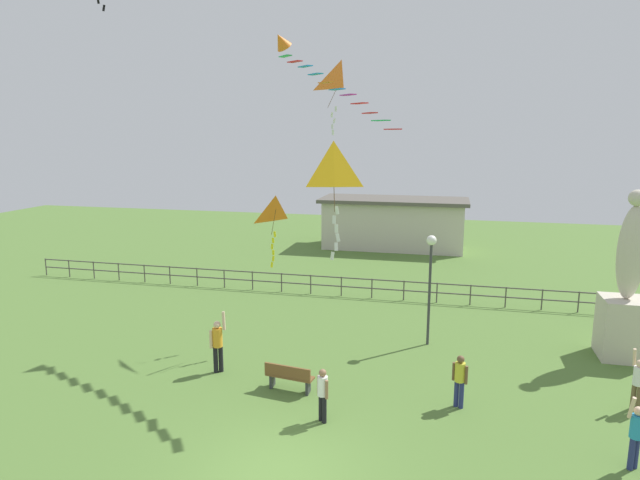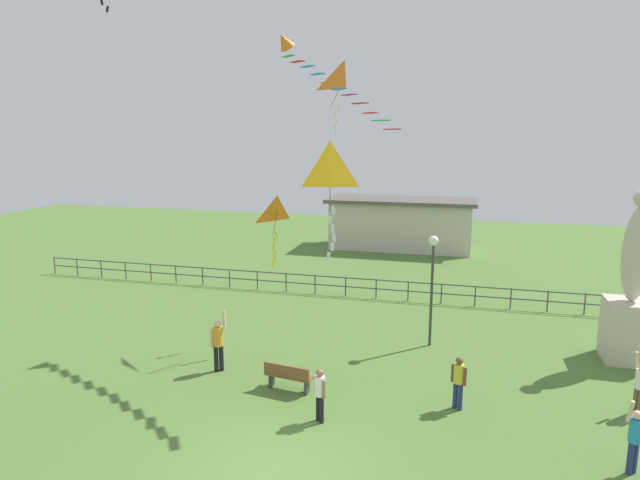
{
  "view_description": "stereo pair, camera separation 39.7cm",
  "coord_description": "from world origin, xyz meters",
  "px_view_note": "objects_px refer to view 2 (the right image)",
  "views": [
    {
      "loc": [
        3.57,
        -10.66,
        7.65
      ],
      "look_at": [
        -0.3,
        5.4,
        4.43
      ],
      "focal_mm": 30.34,
      "sensor_mm": 36.0,
      "label": 1
    },
    {
      "loc": [
        3.96,
        -10.57,
        7.65
      ],
      "look_at": [
        -0.3,
        5.4,
        4.43
      ],
      "focal_mm": 30.34,
      "sensor_mm": 36.0,
      "label": 2
    }
  ],
  "objects_px": {
    "statue_monument": "(631,305)",
    "person_2": "(218,341)",
    "lamppost": "(433,266)",
    "kite_3": "(277,212)",
    "kite_0": "(344,80)",
    "person_0": "(640,384)",
    "streamer_kite": "(294,50)",
    "person_3": "(320,392)",
    "kite_1": "(330,170)",
    "person_1": "(459,379)",
    "park_bench": "(288,376)",
    "person_4": "(635,437)"
  },
  "relations": [
    {
      "from": "park_bench",
      "to": "person_0",
      "type": "height_order",
      "value": "person_0"
    },
    {
      "from": "statue_monument",
      "to": "person_0",
      "type": "xyz_separation_m",
      "value": [
        -0.69,
        -3.99,
        -1.1
      ]
    },
    {
      "from": "statue_monument",
      "to": "streamer_kite",
      "type": "relative_size",
      "value": 1.04
    },
    {
      "from": "lamppost",
      "to": "streamer_kite",
      "type": "xyz_separation_m",
      "value": [
        -5.32,
        0.5,
        7.69
      ]
    },
    {
      "from": "lamppost",
      "to": "kite_0",
      "type": "bearing_deg",
      "value": 157.05
    },
    {
      "from": "park_bench",
      "to": "person_0",
      "type": "bearing_deg",
      "value": 6.75
    },
    {
      "from": "person_4",
      "to": "kite_3",
      "type": "xyz_separation_m",
      "value": [
        -10.29,
        4.99,
        4.09
      ]
    },
    {
      "from": "person_1",
      "to": "person_2",
      "type": "distance_m",
      "value": 7.66
    },
    {
      "from": "person_3",
      "to": "person_4",
      "type": "distance_m",
      "value": 7.51
    },
    {
      "from": "statue_monument",
      "to": "kite_1",
      "type": "distance_m",
      "value": 12.31
    },
    {
      "from": "person_3",
      "to": "person_4",
      "type": "xyz_separation_m",
      "value": [
        7.51,
        -0.35,
        0.05
      ]
    },
    {
      "from": "streamer_kite",
      "to": "person_2",
      "type": "bearing_deg",
      "value": -105.29
    },
    {
      "from": "statue_monument",
      "to": "person_2",
      "type": "xyz_separation_m",
      "value": [
        -13.18,
        -4.42,
        -0.96
      ]
    },
    {
      "from": "kite_0",
      "to": "kite_1",
      "type": "xyz_separation_m",
      "value": [
        1.51,
        -8.33,
        -2.89
      ]
    },
    {
      "from": "park_bench",
      "to": "kite_1",
      "type": "relative_size",
      "value": 0.56
    },
    {
      "from": "person_4",
      "to": "kite_1",
      "type": "xyz_separation_m",
      "value": [
        -7.13,
        -0.14,
        5.91
      ]
    },
    {
      "from": "kite_0",
      "to": "person_2",
      "type": "bearing_deg",
      "value": -117.52
    },
    {
      "from": "person_2",
      "to": "streamer_kite",
      "type": "distance_m",
      "value": 10.77
    },
    {
      "from": "person_0",
      "to": "streamer_kite",
      "type": "bearing_deg",
      "value": 159.95
    },
    {
      "from": "kite_0",
      "to": "person_0",
      "type": "bearing_deg",
      "value": -28.27
    },
    {
      "from": "statue_monument",
      "to": "person_3",
      "type": "height_order",
      "value": "statue_monument"
    },
    {
      "from": "person_4",
      "to": "kite_3",
      "type": "bearing_deg",
      "value": 154.1
    },
    {
      "from": "statue_monument",
      "to": "person_1",
      "type": "height_order",
      "value": "statue_monument"
    },
    {
      "from": "park_bench",
      "to": "kite_3",
      "type": "height_order",
      "value": "kite_3"
    },
    {
      "from": "kite_3",
      "to": "streamer_kite",
      "type": "height_order",
      "value": "streamer_kite"
    },
    {
      "from": "statue_monument",
      "to": "kite_0",
      "type": "bearing_deg",
      "value": 173.56
    },
    {
      "from": "person_2",
      "to": "person_4",
      "type": "relative_size",
      "value": 1.12
    },
    {
      "from": "person_2",
      "to": "kite_3",
      "type": "bearing_deg",
      "value": 62.22
    },
    {
      "from": "statue_monument",
      "to": "park_bench",
      "type": "xyz_separation_m",
      "value": [
        -10.54,
        -5.16,
        -1.52
      ]
    },
    {
      "from": "person_0",
      "to": "kite_3",
      "type": "height_order",
      "value": "kite_3"
    },
    {
      "from": "person_1",
      "to": "streamer_kite",
      "type": "height_order",
      "value": "streamer_kite"
    },
    {
      "from": "person_0",
      "to": "kite_3",
      "type": "xyz_separation_m",
      "value": [
        -11.23,
        1.96,
        4.12
      ]
    },
    {
      "from": "person_3",
      "to": "lamppost",
      "type": "bearing_deg",
      "value": 68.13
    },
    {
      "from": "person_3",
      "to": "park_bench",
      "type": "bearing_deg",
      "value": 132.82
    },
    {
      "from": "kite_3",
      "to": "streamer_kite",
      "type": "distance_m",
      "value": 6.09
    },
    {
      "from": "person_0",
      "to": "kite_3",
      "type": "distance_m",
      "value": 12.12
    },
    {
      "from": "park_bench",
      "to": "streamer_kite",
      "type": "relative_size",
      "value": 0.27
    },
    {
      "from": "person_0",
      "to": "person_2",
      "type": "xyz_separation_m",
      "value": [
        -12.49,
        -0.43,
        0.14
      ]
    },
    {
      "from": "person_2",
      "to": "streamer_kite",
      "type": "relative_size",
      "value": 0.36
    },
    {
      "from": "kite_3",
      "to": "statue_monument",
      "type": "bearing_deg",
      "value": 9.66
    },
    {
      "from": "person_3",
      "to": "streamer_kite",
      "type": "height_order",
      "value": "streamer_kite"
    },
    {
      "from": "park_bench",
      "to": "person_1",
      "type": "relative_size",
      "value": 0.99
    },
    {
      "from": "statue_monument",
      "to": "streamer_kite",
      "type": "bearing_deg",
      "value": 179.46
    },
    {
      "from": "person_0",
      "to": "kite_1",
      "type": "relative_size",
      "value": 0.64
    },
    {
      "from": "kite_3",
      "to": "streamer_kite",
      "type": "xyz_separation_m",
      "value": [
        -0.02,
        2.14,
        5.71
      ]
    },
    {
      "from": "lamppost",
      "to": "kite_0",
      "type": "relative_size",
      "value": 1.52
    },
    {
      "from": "park_bench",
      "to": "streamer_kite",
      "type": "bearing_deg",
      "value": 104.86
    },
    {
      "from": "lamppost",
      "to": "kite_3",
      "type": "height_order",
      "value": "kite_3"
    },
    {
      "from": "person_0",
      "to": "person_4",
      "type": "distance_m",
      "value": 3.17
    },
    {
      "from": "park_bench",
      "to": "person_3",
      "type": "distance_m",
      "value": 2.1
    }
  ]
}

